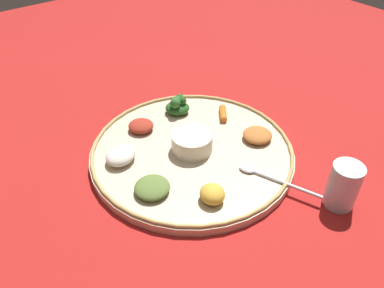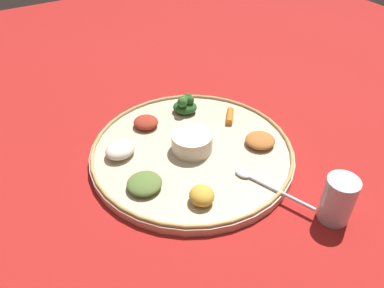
{
  "view_description": "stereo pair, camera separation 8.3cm",
  "coord_description": "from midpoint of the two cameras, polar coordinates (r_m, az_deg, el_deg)",
  "views": [
    {
      "loc": [
        -0.4,
        -0.51,
        0.55
      ],
      "look_at": [
        0.0,
        0.0,
        0.03
      ],
      "focal_mm": 35.6,
      "sensor_mm": 36.0,
      "label": 1
    },
    {
      "loc": [
        -0.33,
        -0.56,
        0.55
      ],
      "look_at": [
        0.0,
        0.0,
        0.03
      ],
      "focal_mm": 35.6,
      "sensor_mm": 36.0,
      "label": 2
    }
  ],
  "objects": [
    {
      "name": "center_bowl",
      "position": [
        0.83,
        -2.88,
        0.28
      ],
      "size": [
        0.09,
        0.09,
        0.04
      ],
      "color": "beige",
      "rests_on": "platter"
    },
    {
      "name": "mound_collards",
      "position": [
        0.75,
        -9.2,
        -6.58
      ],
      "size": [
        0.09,
        0.09,
        0.02
      ],
      "primitive_type": "ellipsoid",
      "rotation": [
        0.0,
        0.0,
        3.48
      ],
      "color": "#567033",
      "rests_on": "platter"
    },
    {
      "name": "mound_chickpea",
      "position": [
        0.87,
        7.1,
        1.23
      ],
      "size": [
        0.08,
        0.08,
        0.02
      ],
      "primitive_type": "ellipsoid",
      "rotation": [
        0.0,
        0.0,
        1.31
      ],
      "color": "#B2662D",
      "rests_on": "platter"
    },
    {
      "name": "mound_beet",
      "position": [
        0.9,
        -10.28,
        2.59
      ],
      "size": [
        0.08,
        0.08,
        0.02
      ],
      "primitive_type": "ellipsoid",
      "rotation": [
        0.0,
        0.0,
        5.6
      ],
      "color": "maroon",
      "rests_on": "platter"
    },
    {
      "name": "mound_rice_white",
      "position": [
        0.82,
        -13.51,
        -1.76
      ],
      "size": [
        0.09,
        0.08,
        0.03
      ],
      "primitive_type": "ellipsoid",
      "rotation": [
        0.0,
        0.0,
        0.43
      ],
      "color": "silver",
      "rests_on": "platter"
    },
    {
      "name": "drinking_glass",
      "position": [
        0.76,
        18.74,
        -6.43
      ],
      "size": [
        0.06,
        0.06,
        0.09
      ],
      "color": "silver",
      "rests_on": "ground_plane"
    },
    {
      "name": "ground_plane",
      "position": [
        0.85,
        -2.79,
        -1.85
      ],
      "size": [
        2.4,
        2.4,
        0.0
      ],
      "primitive_type": "plane",
      "color": "maroon"
    },
    {
      "name": "spoon",
      "position": [
        0.78,
        8.07,
        -4.91
      ],
      "size": [
        0.08,
        0.17,
        0.01
      ],
      "color": "silver",
      "rests_on": "platter"
    },
    {
      "name": "platter_rim",
      "position": [
        0.84,
        -2.83,
        -0.75
      ],
      "size": [
        0.44,
        0.44,
        0.01
      ],
      "primitive_type": "torus",
      "color": "tan",
      "rests_on": "platter"
    },
    {
      "name": "mound_lentil_yellow",
      "position": [
        0.72,
        -0.28,
        -7.66
      ],
      "size": [
        0.06,
        0.06,
        0.03
      ],
      "primitive_type": "ellipsoid",
      "rotation": [
        0.0,
        0.0,
        1.33
      ],
      "color": "gold",
      "rests_on": "platter"
    },
    {
      "name": "greens_pile",
      "position": [
        0.95,
        -4.7,
        5.7
      ],
      "size": [
        0.08,
        0.08,
        0.05
      ],
      "color": "#23511E",
      "rests_on": "platter"
    },
    {
      "name": "platter",
      "position": [
        0.85,
        -2.81,
        -1.39
      ],
      "size": [
        0.45,
        0.45,
        0.02
      ],
      "primitive_type": "cylinder",
      "color": "#C6B293",
      "rests_on": "ground_plane"
    },
    {
      "name": "carrot_near_spoon",
      "position": [
        0.94,
        2.14,
        4.7
      ],
      "size": [
        0.06,
        0.07,
        0.02
      ],
      "color": "orange",
      "rests_on": "platter"
    }
  ]
}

